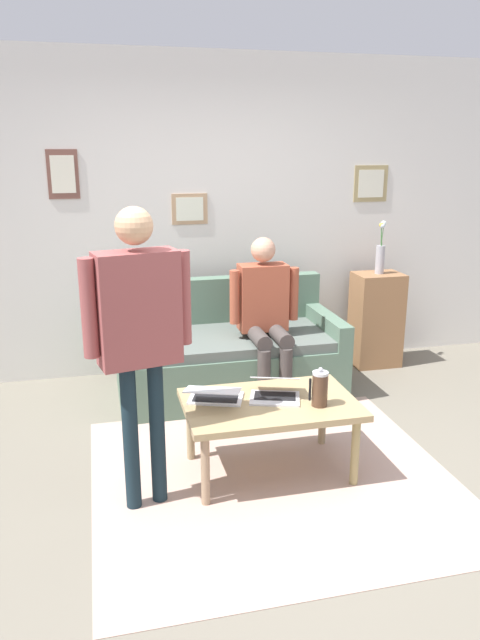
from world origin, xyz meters
The scene contains 12 objects.
ground_plane centered at (0.00, 0.00, 0.00)m, with size 7.68×7.68×0.00m, color #6D6659.
area_rug centered at (-0.05, -0.12, 0.00)m, with size 2.16×2.05×0.01m, color tan.
back_wall centered at (0.00, -2.20, 1.35)m, with size 7.04×0.11×2.70m.
couch centered at (-0.08, -1.55, 0.31)m, with size 1.77×0.90×0.88m.
coffee_table centered at (-0.05, -0.22, 0.42)m, with size 1.04×0.67×0.47m.
laptop_left centered at (-0.10, -0.26, 0.51)m, with size 0.37×0.36×0.15m.
laptop_center centered at (0.27, -0.28, 0.51)m, with size 0.41×0.42×0.13m.
french_press centered at (-0.32, -0.09, 0.58)m, with size 0.12×0.09×0.24m.
side_shelf centered at (-1.53, -1.84, 0.43)m, with size 0.42×0.32×0.85m.
flower_vase centered at (-1.53, -1.84, 1.03)m, with size 0.08×0.08×0.47m.
person_standing centered at (0.72, -0.04, 1.07)m, with size 0.59×0.27×1.67m.
person_seated centered at (-0.33, -1.33, 0.73)m, with size 0.55×0.51×1.28m.
Camera 1 is at (0.91, 3.00, 1.95)m, focal length 33.90 mm.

